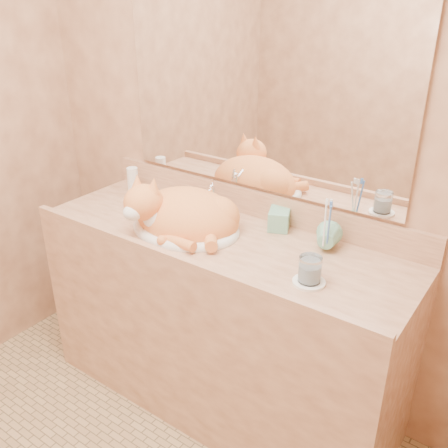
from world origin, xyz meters
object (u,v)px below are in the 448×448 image
Objects in this scene: toothbrush_cup at (325,243)px; sink_basin at (185,213)px; vanity_counter at (220,323)px; cat at (181,213)px; soap_dispenser at (278,213)px; water_glass at (310,269)px.

sink_basin is at bearing -166.94° from toothbrush_cup.
vanity_counter is 0.52m from sink_basin.
vanity_counter is 0.53m from cat.
sink_basin is at bearing 44.77° from cat.
cat is at bearing -168.33° from vanity_counter.
cat reaches higher than soap_dispenser.
sink_basin is 1.04× the size of cat.
toothbrush_cup is 1.12× the size of water_glass.
water_glass is (0.63, -0.07, -0.02)m from cat.
sink_basin is 0.62m from water_glass.
sink_basin is 5.10× the size of water_glass.
toothbrush_cup is (0.58, 0.15, -0.03)m from cat.
sink_basin is 4.57× the size of toothbrush_cup.
cat reaches higher than vanity_counter.
cat is at bearing 173.46° from water_glass.
cat is 0.63m from water_glass.
sink_basin is at bearing -174.35° from soap_dispenser.
sink_basin is (-0.16, -0.02, 0.50)m from vanity_counter.
toothbrush_cup is 0.22m from water_glass.
water_glass is (0.04, -0.22, 0.01)m from toothbrush_cup.
cat is 4.91× the size of water_glass.
cat is 2.42× the size of soap_dispenser.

